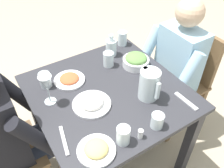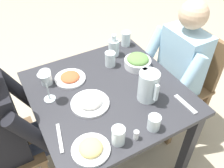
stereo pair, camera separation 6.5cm
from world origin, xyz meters
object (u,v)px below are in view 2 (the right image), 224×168
Objects in this scene: plate_rice_curry at (70,78)px; salt_shaker at (136,135)px; diner_near at (19,123)px; diner_far at (171,72)px; plate_fries at (91,148)px; chair_far at (188,78)px; salad_bowl at (138,61)px; oil_carafe at (114,48)px; plate_yoghurt at (90,102)px; water_glass_near_left at (126,39)px; water_glass_by_pitcher at (46,77)px; dining_table at (108,104)px; water_pitcher at (148,86)px; water_glass_far_left at (154,123)px; wine_glass at (46,82)px; water_glass_center at (118,136)px; water_glass_near_right at (110,59)px.

salt_shaker is (0.60, 0.12, 0.01)m from plate_rice_curry.
plate_rice_curry is (-0.12, 0.38, 0.10)m from diner_near.
diner_far is 0.91m from plate_fries.
salt_shaker is at bearing -55.01° from diner_far.
salad_bowl is (-0.09, -0.45, 0.28)m from chair_far.
diner_far is at bearing -90.00° from chair_far.
oil_carafe reaches higher than salad_bowl.
plate_fries is 1.17× the size of oil_carafe.
plate_rice_curry is at bearing -175.84° from plate_yoghurt.
water_glass_by_pitcher is at bearing -77.83° from water_glass_near_left.
diner_near reaches higher than plate_fries.
dining_table is 0.78× the size of diner_far.
dining_table is 4.81× the size of water_pitcher.
salad_bowl reaches higher than dining_table.
salad_bowl is at bearing 128.44° from plate_fries.
water_glass_far_left reaches higher than dining_table.
wine_glass is (0.02, -0.64, 0.10)m from salad_bowl.
wine_glass reaches higher than plate_fries.
chair_far is 1.12m from plate_fries.
water_glass_by_pitcher is 0.69m from salt_shaker.
oil_carafe is (-0.68, 0.36, 0.01)m from water_glass_center.
diner_far is 0.46m from oil_carafe.
plate_rice_curry reaches higher than dining_table.
salt_shaker is at bearing 31.46° from wine_glass.
plate_fries is (0.46, -0.58, -0.02)m from salad_bowl.
water_glass_by_pitcher is at bearing -163.83° from water_glass_center.
salt_shaker is (0.33, 0.10, 0.01)m from plate_yoghurt.
plate_rice_curry is 0.15m from water_glass_by_pitcher.
chair_far reaches higher than water_glass_by_pitcher.
oil_carafe is (0.07, -0.15, 0.00)m from water_glass_near_left.
water_glass_far_left reaches higher than plate_yoghurt.
salt_shaker is at bearing -84.50° from water_glass_far_left.
wine_glass is (-0.27, -0.52, 0.05)m from water_pitcher.
water_glass_near_right is at bearing -115.40° from diner_far.
plate_yoghurt is 1.18× the size of plate_fries.
water_glass_near_left is at bearing 130.87° from plate_yoghurt.
salt_shaker is (0.21, -0.22, -0.07)m from water_pitcher.
water_glass_center is (0.45, 0.42, 0.14)m from diner_near.
salt_shaker reaches higher than plate_rice_curry.
water_glass_by_pitcher is at bearing -130.77° from water_pitcher.
salt_shaker is at bearing 78.50° from plate_fries.
water_glass_center reaches higher than salad_bowl.
plate_rice_curry is (-0.55, 0.11, -0.00)m from plate_fries.
diner_near is 11.25× the size of water_glass_near_right.
salad_bowl is at bearing 111.06° from plate_yoghurt.
dining_table is 10.63× the size of water_glass_far_left.
water_pitcher reaches higher than water_glass_near_left.
plate_fries is 0.70m from water_glass_near_right.
dining_table is 0.44m from wine_glass.
wine_glass is (0.11, -0.18, 0.13)m from plate_rice_curry.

